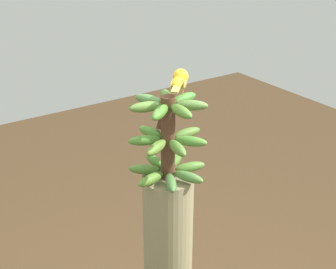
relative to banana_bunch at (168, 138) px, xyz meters
The scene contains 2 objects.
banana_bunch is the anchor object (origin of this frame).
perched_bird 0.22m from the banana_bunch, ahead, with size 0.16×0.17×0.08m.
Camera 1 is at (-0.89, -1.33, 2.24)m, focal length 50.86 mm.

